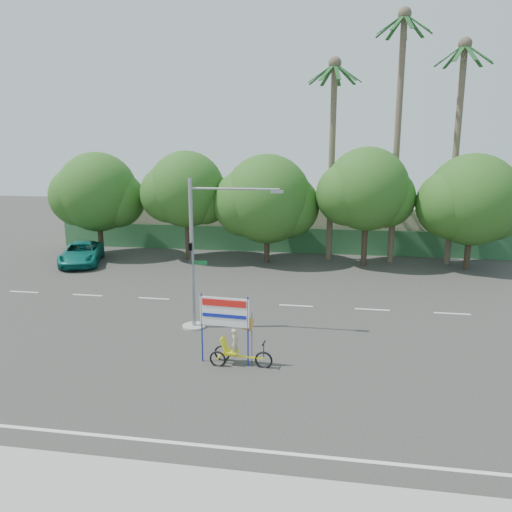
# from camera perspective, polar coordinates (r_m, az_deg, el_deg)

# --- Properties ---
(ground) EXTENTS (120.00, 120.00, 0.00)m
(ground) POSITION_cam_1_polar(r_m,az_deg,el_deg) (19.86, -3.28, -12.55)
(ground) COLOR #33302D
(ground) RESTS_ON ground
(sidewalk_near) EXTENTS (50.00, 2.40, 0.12)m
(sidewalk_near) POSITION_cam_1_polar(r_m,az_deg,el_deg) (13.66, -10.82, -25.41)
(sidewalk_near) COLOR gray
(sidewalk_near) RESTS_ON ground
(fence) EXTENTS (38.00, 0.08, 2.00)m
(fence) POSITION_cam_1_polar(r_m,az_deg,el_deg) (39.95, 3.37, 1.81)
(fence) COLOR #336B3D
(fence) RESTS_ON ground
(building_left) EXTENTS (12.00, 8.00, 4.00)m
(building_left) POSITION_cam_1_polar(r_m,az_deg,el_deg) (46.19, -8.49, 4.40)
(building_left) COLOR beige
(building_left) RESTS_ON ground
(building_right) EXTENTS (14.00, 8.00, 3.60)m
(building_right) POSITION_cam_1_polar(r_m,az_deg,el_deg) (44.23, 14.38, 3.53)
(building_right) COLOR beige
(building_right) RESTS_ON ground
(tree_far_left) EXTENTS (7.14, 6.00, 7.96)m
(tree_far_left) POSITION_cam_1_polar(r_m,az_deg,el_deg) (40.03, -17.69, 6.71)
(tree_far_left) COLOR #473828
(tree_far_left) RESTS_ON ground
(tree_left) EXTENTS (6.66, 5.60, 8.07)m
(tree_left) POSITION_cam_1_polar(r_m,az_deg,el_deg) (37.37, -8.02, 7.25)
(tree_left) COLOR #473828
(tree_left) RESTS_ON ground
(tree_center) EXTENTS (7.62, 6.40, 7.85)m
(tree_center) POSITION_cam_1_polar(r_m,az_deg,el_deg) (36.12, 1.19, 6.25)
(tree_center) COLOR #473828
(tree_center) RESTS_ON ground
(tree_right) EXTENTS (6.90, 5.80, 8.36)m
(tree_right) POSITION_cam_1_polar(r_m,az_deg,el_deg) (35.75, 12.47, 7.14)
(tree_right) COLOR #473828
(tree_right) RESTS_ON ground
(tree_far_right) EXTENTS (7.38, 6.20, 7.94)m
(tree_far_right) POSITION_cam_1_polar(r_m,az_deg,el_deg) (36.86, 23.40, 5.63)
(tree_far_right) COLOR #473828
(tree_far_right) RESTS_ON ground
(palm_tall) EXTENTS (3.73, 3.79, 17.45)m
(palm_tall) POSITION_cam_1_polar(r_m,az_deg,el_deg) (37.32, 15.99, 15.21)
(palm_tall) COLOR #70604C
(palm_tall) RESTS_ON ground
(palm_mid) EXTENTS (3.73, 3.79, 15.45)m
(palm_mid) POSITION_cam_1_polar(r_m,az_deg,el_deg) (37.92, 22.06, 13.13)
(palm_mid) COLOR #70604C
(palm_mid) RESTS_ON ground
(palm_short) EXTENTS (3.73, 3.79, 14.45)m
(palm_short) POSITION_cam_1_polar(r_m,az_deg,el_deg) (37.06, 8.73, 13.08)
(palm_short) COLOR #70604C
(palm_short) RESTS_ON ground
(traffic_signal) EXTENTS (4.72, 1.10, 7.00)m
(traffic_signal) POSITION_cam_1_polar(r_m,az_deg,el_deg) (23.07, -6.57, -1.33)
(traffic_signal) COLOR gray
(traffic_signal) RESTS_ON ground
(trike_billboard) EXTENTS (2.90, 0.74, 2.85)m
(trike_billboard) POSITION_cam_1_polar(r_m,az_deg,el_deg) (19.63, -2.82, -9.20)
(trike_billboard) COLOR black
(trike_billboard) RESTS_ON ground
(pickup_truck) EXTENTS (4.29, 6.18, 1.57)m
(pickup_truck) POSITION_cam_1_polar(r_m,az_deg,el_deg) (38.22, -19.32, 0.30)
(pickup_truck) COLOR #107065
(pickup_truck) RESTS_ON ground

